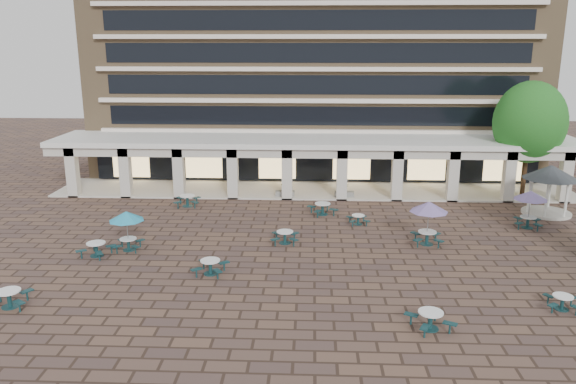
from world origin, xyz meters
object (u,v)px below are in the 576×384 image
Objects in this scene: picnic_table_1 at (210,266)px; planter_left at (285,190)px; gazebo at (550,178)px; picnic_table_2 at (430,319)px; planter_right at (344,192)px; picnic_table_0 at (9,297)px.

picnic_table_1 is 15.80m from planter_left.
picnic_table_1 is 0.51× the size of gazebo.
planter_right reaches higher than picnic_table_2.
gazebo is 19.28m from planter_left.
picnic_table_2 is at bearing -124.03° from gazebo.
picnic_table_0 is at bearing -145.82° from picnic_table_1.
picnic_table_1 is (8.54, 4.21, -0.02)m from picnic_table_0.
planter_left is (-18.80, 3.70, -2.10)m from gazebo.
picnic_table_0 is 18.92m from picnic_table_2.
planter_right is (4.66, 0.00, -0.09)m from planter_left.
planter_right is at bearing 38.72° from picnic_table_0.
picnic_table_1 is at bearing 14.69° from picnic_table_0.
planter_right is (-2.52, 20.91, -0.02)m from picnic_table_2.
planter_left is (3.16, 15.48, 0.08)m from picnic_table_1.
picnic_table_2 is 1.43× the size of planter_left.
picnic_table_2 is 22.11m from planter_left.
picnic_table_2 is at bearing -71.04° from planter_left.
gazebo is 2.51× the size of planter_right.
gazebo reaches higher than picnic_table_2.
picnic_table_0 reaches higher than picnic_table_2.
planter_left is at bearing 86.40° from picnic_table_1.
planter_left is at bearing -180.00° from planter_right.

